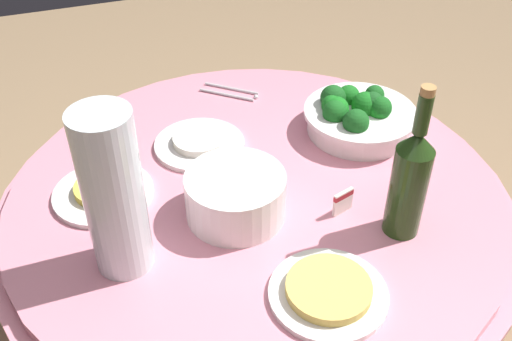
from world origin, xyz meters
The scene contains 10 objects.
buffet_table centered at (0.00, 0.00, 0.38)m, with size 1.16×1.16×0.74m.
broccoli_bowl centered at (-0.31, -0.13, 0.79)m, with size 0.28×0.28×0.11m.
plate_stack centered at (0.07, 0.07, 0.79)m, with size 0.21×0.21×0.10m.
wine_bottle centered at (-0.24, 0.22, 0.87)m, with size 0.07×0.07×0.34m.
decorative_fruit_vase centered at (0.31, 0.12, 0.90)m, with size 0.11×0.11×0.34m.
serving_tongs centered at (-0.07, -0.41, 0.74)m, with size 0.15×0.14×0.01m.
food_plate_fried_egg centered at (0.32, -0.09, 0.75)m, with size 0.22×0.22×0.03m.
food_plate_noodles centered at (-0.02, 0.33, 0.75)m, with size 0.22×0.22×0.03m.
food_plate_rice centered at (0.08, -0.20, 0.75)m, with size 0.22×0.22×0.03m.
label_placard_front centered at (-0.15, 0.13, 0.77)m, with size 0.05×0.02×0.05m.
Camera 1 is at (0.34, 0.96, 1.60)m, focal length 41.78 mm.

